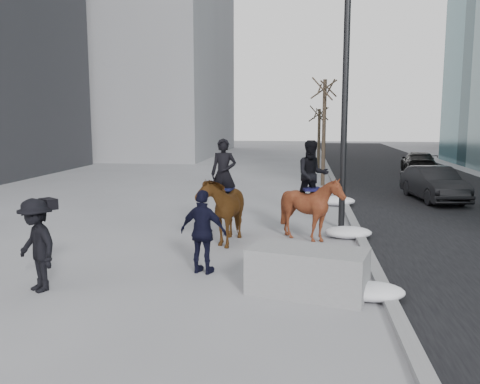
# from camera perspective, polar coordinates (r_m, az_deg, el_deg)

# --- Properties ---
(ground) EXTENTS (120.00, 120.00, 0.00)m
(ground) POSITION_cam_1_polar(r_m,az_deg,el_deg) (11.04, -0.78, -8.63)
(ground) COLOR gray
(ground) RESTS_ON ground
(road) EXTENTS (8.00, 90.00, 0.01)m
(road) POSITION_cam_1_polar(r_m,az_deg,el_deg) (21.44, 22.02, -0.89)
(road) COLOR black
(road) RESTS_ON ground
(curb) EXTENTS (0.25, 90.00, 0.12)m
(curb) POSITION_cam_1_polar(r_m,az_deg,el_deg) (20.76, 11.30, -0.57)
(curb) COLOR gray
(curb) RESTS_ON ground
(planter) EXTENTS (2.33, 1.57, 0.85)m
(planter) POSITION_cam_1_polar(r_m,az_deg,el_deg) (9.54, 7.62, -8.81)
(planter) COLOR gray
(planter) RESTS_ON ground
(car_near) EXTENTS (1.94, 4.19, 1.33)m
(car_near) POSITION_cam_1_polar(r_m,az_deg,el_deg) (21.20, 20.95, 0.87)
(car_near) COLOR black
(car_near) RESTS_ON ground
(car_far) EXTENTS (2.28, 4.56, 1.27)m
(car_far) POSITION_cam_1_polar(r_m,az_deg,el_deg) (31.15, 19.41, 3.13)
(car_far) COLOR black
(car_far) RESTS_ON ground
(tree_near) EXTENTS (1.20, 1.20, 5.54)m
(tree_near) POSITION_cam_1_polar(r_m,az_deg,el_deg) (24.44, 9.41, 7.19)
(tree_near) COLOR #3D3124
(tree_near) RESTS_ON ground
(tree_far) EXTENTS (1.20, 1.20, 4.16)m
(tree_far) POSITION_cam_1_polar(r_m,az_deg,el_deg) (32.18, 8.86, 6.24)
(tree_far) COLOR #33291E
(tree_far) RESTS_ON ground
(mounted_left) EXTENTS (1.10, 2.15, 2.69)m
(mounted_left) POSITION_cam_1_polar(r_m,az_deg,el_deg) (13.22, -1.92, -1.34)
(mounted_left) COLOR #4E2E0F
(mounted_left) RESTS_ON ground
(mounted_right) EXTENTS (1.70, 1.84, 2.64)m
(mounted_right) POSITION_cam_1_polar(r_m,az_deg,el_deg) (13.42, 8.06, -1.01)
(mounted_right) COLOR #531C10
(mounted_right) RESTS_ON ground
(feeder) EXTENTS (1.10, 0.98, 1.75)m
(feeder) POSITION_cam_1_polar(r_m,az_deg,el_deg) (10.57, -4.14, -4.51)
(feeder) COLOR black
(feeder) RESTS_ON ground
(camera_crew) EXTENTS (1.30, 1.19, 1.75)m
(camera_crew) POSITION_cam_1_polar(r_m,az_deg,el_deg) (10.21, -21.89, -5.51)
(camera_crew) COLOR black
(camera_crew) RESTS_ON ground
(lamppost) EXTENTS (0.25, 1.72, 9.09)m
(lamppost) POSITION_cam_1_polar(r_m,az_deg,el_deg) (14.88, 11.89, 15.01)
(lamppost) COLOR black
(lamppost) RESTS_ON ground
(snow_piles) EXTENTS (1.36, 10.68, 0.35)m
(snow_piles) POSITION_cam_1_polar(r_m,az_deg,el_deg) (14.80, 11.81, -3.77)
(snow_piles) COLOR white
(snow_piles) RESTS_ON ground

